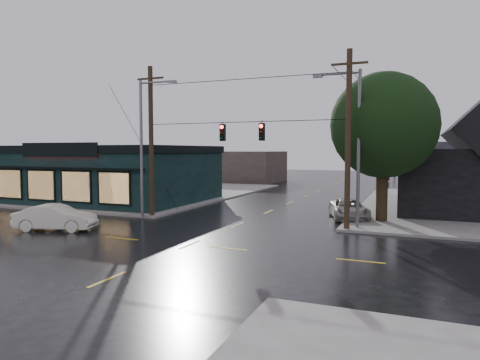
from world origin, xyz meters
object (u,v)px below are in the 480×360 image
at_px(corner_tree, 383,126).
at_px(suv_silver, 349,209).
at_px(utility_pole_ne, 347,231).
at_px(sedan_cream, 56,218).
at_px(utility_pole_nw, 152,217).

xyz_separation_m(corner_tree, suv_silver, (-2.13, 0.88, -5.42)).
relative_size(utility_pole_ne, sedan_cream, 2.27).
height_order(utility_pole_nw, sedan_cream, utility_pole_nw).
distance_m(utility_pole_ne, suv_silver, 4.48).
height_order(corner_tree, utility_pole_ne, corner_tree).
bearing_deg(utility_pole_ne, corner_tree, 65.21).
xyz_separation_m(corner_tree, sedan_cream, (-17.04, -9.61, -5.35)).
height_order(utility_pole_nw, utility_pole_ne, same).
distance_m(sedan_cream, suv_silver, 18.23).
relative_size(corner_tree, utility_pole_ne, 0.91).
bearing_deg(sedan_cream, utility_pole_nw, -40.04).
xyz_separation_m(utility_pole_ne, sedan_cream, (-15.41, -6.09, 0.74)).
relative_size(utility_pole_nw, utility_pole_ne, 1.00).
xyz_separation_m(sedan_cream, suv_silver, (14.91, 10.49, -0.07)).
relative_size(corner_tree, sedan_cream, 2.07).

